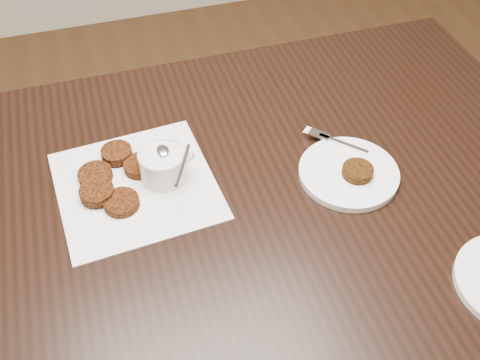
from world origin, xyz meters
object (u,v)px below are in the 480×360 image
napkin (136,186)px  sauce_ramekin (161,153)px  table (226,306)px  plate_with_patty (349,170)px

napkin → sauce_ramekin: (0.06, 0.01, 0.06)m
table → plate_with_patty: size_ratio=7.37×
napkin → plate_with_patty: 0.40m
table → sauce_ramekin: 0.46m
table → sauce_ramekin: bearing=136.8°
sauce_ramekin → plate_with_patty: (0.34, -0.10, -0.05)m
napkin → plate_with_patty: plate_with_patty is taller
napkin → sauce_ramekin: bearing=6.7°
sauce_ramekin → table: bearing=-43.2°
napkin → plate_with_patty: size_ratio=1.50×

